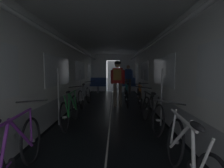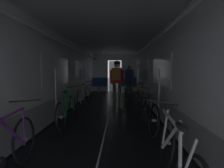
# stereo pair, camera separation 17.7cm
# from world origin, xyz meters

# --- Properties ---
(train_car_shell) EXTENTS (3.14, 12.34, 2.57)m
(train_car_shell) POSITION_xyz_m (-0.00, 3.60, 1.70)
(train_car_shell) COLOR black
(train_car_shell) RESTS_ON ground
(bench_seat_far_left) EXTENTS (0.98, 0.51, 0.95)m
(bench_seat_far_left) POSITION_xyz_m (-0.90, 8.07, 0.57)
(bench_seat_far_left) COLOR gray
(bench_seat_far_left) RESTS_ON ground
(bench_seat_far_right) EXTENTS (0.98, 0.51, 0.95)m
(bench_seat_far_right) POSITION_xyz_m (0.90, 8.07, 0.57)
(bench_seat_far_right) COLOR gray
(bench_seat_far_right) RESTS_ON ground
(bicycle_orange) EXTENTS (0.44, 1.69, 0.95)m
(bicycle_orange) POSITION_xyz_m (1.04, 4.18, 0.38)
(bicycle_orange) COLOR black
(bicycle_orange) RESTS_ON ground
(bicycle_black) EXTENTS (0.44, 1.69, 0.95)m
(bicycle_black) POSITION_xyz_m (0.99, 1.95, 0.38)
(bicycle_black) COLOR black
(bicycle_black) RESTS_ON ground
(bicycle_silver) EXTENTS (0.47, 1.69, 0.95)m
(bicycle_silver) POSITION_xyz_m (-1.03, 4.34, 0.38)
(bicycle_silver) COLOR black
(bicycle_silver) RESTS_ON ground
(bicycle_green) EXTENTS (0.44, 1.69, 0.95)m
(bicycle_green) POSITION_xyz_m (-0.99, 2.13, 0.38)
(bicycle_green) COLOR black
(bicycle_green) RESTS_ON ground
(bicycle_purple) EXTENTS (0.44, 1.69, 0.94)m
(bicycle_purple) POSITION_xyz_m (-1.03, -0.11, 0.38)
(bicycle_purple) COLOR black
(bicycle_purple) RESTS_ON ground
(bicycle_white) EXTENTS (0.44, 1.70, 0.96)m
(bicycle_white) POSITION_xyz_m (0.95, -0.12, 0.38)
(bicycle_white) COLOR black
(bicycle_white) RESTS_ON ground
(person_cyclist_aisle) EXTENTS (0.55, 0.41, 1.73)m
(person_cyclist_aisle) POSITION_xyz_m (0.23, 4.18, 1.07)
(person_cyclist_aisle) COLOR brown
(person_cyclist_aisle) RESTS_ON ground
(bicycle_teal_in_aisle) EXTENTS (0.44, 1.69, 0.94)m
(bicycle_teal_in_aisle) POSITION_xyz_m (0.57, 4.44, 0.38)
(bicycle_teal_in_aisle) COLOR black
(bicycle_teal_in_aisle) RESTS_ON ground
(person_standing_near_bench) EXTENTS (0.53, 0.23, 1.69)m
(person_standing_near_bench) POSITION_xyz_m (0.90, 7.70, 0.98)
(person_standing_near_bench) COLOR brown
(person_standing_near_bench) RESTS_ON ground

